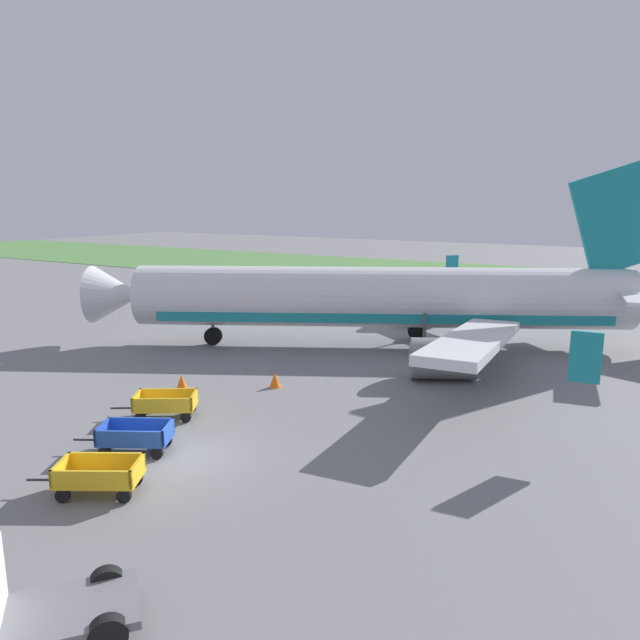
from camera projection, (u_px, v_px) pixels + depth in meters
name	position (u px, v px, depth m)	size (l,w,h in m)	color
ground_plane	(182.00, 458.00, 21.11)	(220.00, 220.00, 0.00)	slate
grass_strip	(518.00, 280.00, 67.83)	(220.00, 28.00, 0.06)	#518442
airplane	(397.00, 299.00, 36.37)	(35.04, 28.94, 11.34)	silver
baggage_cart_nearest	(99.00, 475.00, 18.44)	(3.46, 2.45, 1.07)	gold
baggage_cart_second_in_row	(135.00, 436.00, 21.48)	(3.48, 2.41, 1.07)	#234CB2
baggage_cart_third_in_row	(165.00, 404.00, 24.88)	(3.41, 2.51, 1.07)	gold
traffic_cone_near_plane	(182.00, 381.00, 28.82)	(0.53, 0.53, 0.69)	orange
traffic_cone_mid_apron	(275.00, 380.00, 28.97)	(0.57, 0.57, 0.74)	orange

